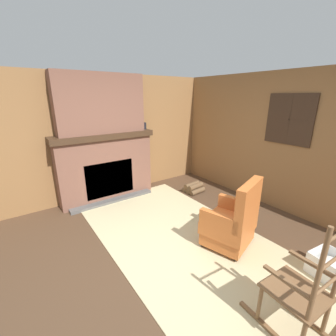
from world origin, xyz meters
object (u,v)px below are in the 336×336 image
armchair (232,223)px  storage_case (139,126)px  firewood_stack (194,188)px  rocking_chair (301,296)px  oil_lamp_vase (85,130)px  laundry_basket (335,269)px

armchair → storage_case: 2.83m
armchair → firewood_stack: bearing=-42.8°
firewood_stack → storage_case: storage_case is taller
storage_case → rocking_chair: bearing=-7.6°
firewood_stack → oil_lamp_vase: oil_lamp_vase is taller
rocking_chair → oil_lamp_vase: 3.97m
armchair → firewood_stack: (-1.74, 0.84, -0.28)m
rocking_chair → storage_case: storage_case is taller
laundry_basket → rocking_chair: bearing=-87.8°
firewood_stack → oil_lamp_vase: size_ratio=1.70×
oil_lamp_vase → storage_case: (0.00, 1.15, -0.02)m
armchair → laundry_basket: 1.25m
laundry_basket → storage_case: 4.00m
armchair → laundry_basket: (1.12, 0.50, -0.23)m
firewood_stack → armchair: bearing=-25.9°
armchair → oil_lamp_vase: 3.07m
firewood_stack → laundry_basket: laundry_basket is taller
armchair → oil_lamp_vase: bearing=7.0°
laundry_basket → oil_lamp_vase: (-3.74, -1.66, 1.33)m
rocking_chair → firewood_stack: 3.22m
laundry_basket → oil_lamp_vase: 4.31m
armchair → rocking_chair: size_ratio=0.81×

